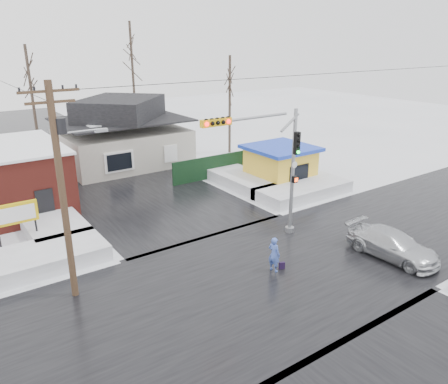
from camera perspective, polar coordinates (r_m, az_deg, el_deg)
ground at (r=20.85m, az=6.10°, el=-10.66°), size 120.00×120.00×0.00m
road_ns at (r=20.84m, az=6.10°, el=-10.64°), size 10.00×120.00×0.02m
road_ew at (r=20.84m, az=6.10°, el=-10.64°), size 120.00×10.00×0.02m
snowbank_nw at (r=22.97m, az=-23.91°, el=-8.23°), size 7.00×3.00×0.80m
snowbank_ne at (r=31.01m, az=10.28°, el=0.26°), size 7.00×3.00×0.80m
snowbank_nside_w at (r=27.81m, az=-22.09°, el=-3.19°), size 3.00×8.00×0.80m
snowbank_nside_e at (r=33.33m, az=1.77°, el=1.93°), size 3.00×8.00×0.80m
traffic_signal at (r=22.67m, az=6.27°, el=4.29°), size 6.05×0.68×7.00m
utility_pole at (r=18.23m, az=-20.32°, el=1.28°), size 3.15×0.44×9.00m
marquee_sign at (r=24.65m, az=-25.61°, el=-2.73°), size 2.20×0.21×2.55m
house at (r=38.92m, az=-13.18°, el=7.36°), size 10.40×8.40×5.76m
kiosk at (r=33.08m, az=7.35°, el=3.56°), size 4.60×4.60×2.88m
fence at (r=34.47m, az=-0.88°, el=3.40°), size 8.00×0.12×1.80m
tree_far_left at (r=40.33m, az=-24.19°, el=14.30°), size 3.00×3.00×10.00m
tree_far_mid at (r=45.22m, az=-12.03°, el=17.92°), size 3.00×3.00×12.00m
tree_far_right at (r=41.33m, az=0.77°, el=14.90°), size 3.00×3.00×9.00m
pedestrian at (r=20.74m, az=6.55°, el=-8.14°), size 0.54×0.70×1.72m
car at (r=23.49m, az=21.13°, el=-6.45°), size 2.16×4.79×1.36m
shopping_bag at (r=21.26m, az=7.56°, el=-9.55°), size 0.30×0.21×0.35m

